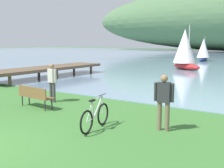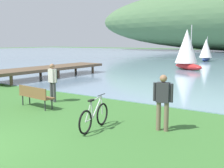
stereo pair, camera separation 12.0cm
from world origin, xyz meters
The scene contains 7 objects.
park_bench_near_camera centered at (-2.10, 4.22, 0.52)m, with size 1.84×0.64×0.88m.
bicycle_leaning_near_bench centered at (1.71, 3.30, 0.40)m, with size 0.34×1.76×1.01m.
person_at_shoreline centered at (-2.36, 5.44, 0.98)m, with size 0.60×0.29×1.71m.
person_on_the_grass centered at (3.48, 4.37, 0.98)m, with size 0.60×0.28×1.71m.
sailboat_toward_hillside centered at (-4.67, 35.36, 1.59)m, with size 1.69×2.81×3.29m.
sailboat_far_off centered at (-2.71, 22.92, 1.99)m, with size 3.55×2.91×4.15m.
pier_dock centered at (-9.00, 11.37, 0.69)m, with size 2.40×10.00×0.80m.
Camera 2 is at (7.03, -3.39, 2.69)m, focal length 45.93 mm.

